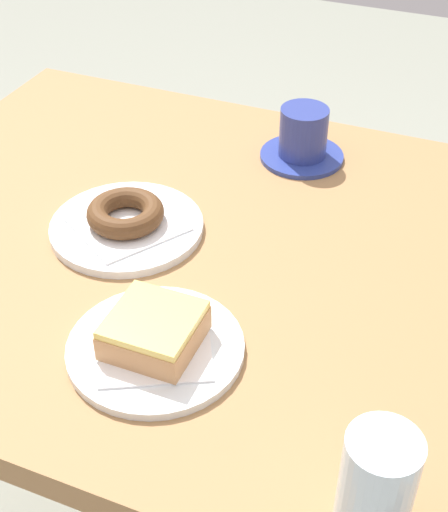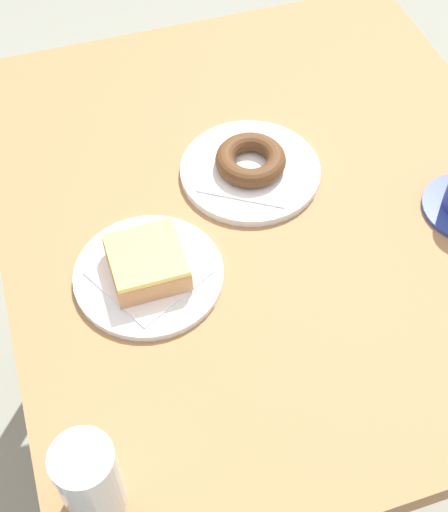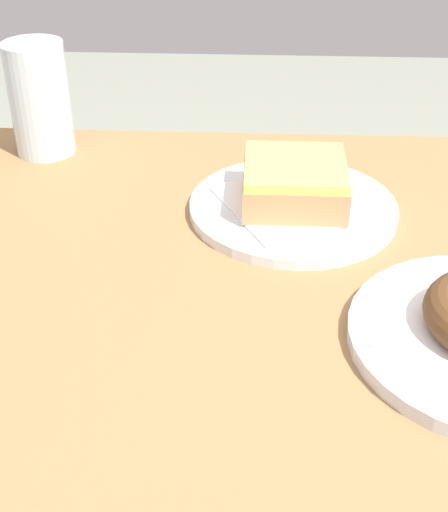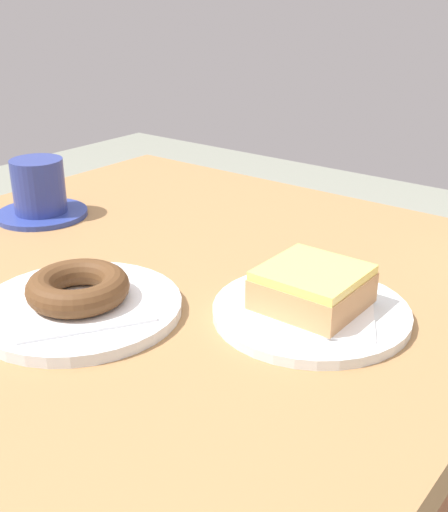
% 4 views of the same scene
% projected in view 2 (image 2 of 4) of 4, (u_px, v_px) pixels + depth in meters
% --- Properties ---
extents(ground_plane, '(6.00, 6.00, 0.00)m').
position_uv_depth(ground_plane, '(256.00, 419.00, 1.64)').
color(ground_plane, gray).
extents(table, '(0.91, 0.79, 0.74)m').
position_uv_depth(table, '(270.00, 245.00, 1.13)').
color(table, '#9D7246').
rests_on(table, ground_plane).
extents(plate_glazed_square, '(0.20, 0.20, 0.01)m').
position_uv_depth(plate_glazed_square, '(149.00, 275.00, 0.96)').
color(plate_glazed_square, white).
rests_on(plate_glazed_square, table).
extents(napkin_glazed_square, '(0.17, 0.17, 0.00)m').
position_uv_depth(napkin_glazed_square, '(148.00, 272.00, 0.96)').
color(napkin_glazed_square, white).
rests_on(napkin_glazed_square, plate_glazed_square).
extents(donut_glazed_square, '(0.10, 0.10, 0.04)m').
position_uv_depth(donut_glazed_square, '(147.00, 262.00, 0.94)').
color(donut_glazed_square, tan).
rests_on(donut_glazed_square, napkin_glazed_square).
extents(plate_chocolate_ring, '(0.21, 0.21, 0.01)m').
position_uv_depth(plate_chocolate_ring, '(250.00, 171.00, 1.08)').
color(plate_chocolate_ring, white).
rests_on(plate_chocolate_ring, table).
extents(napkin_chocolate_ring, '(0.18, 0.18, 0.00)m').
position_uv_depth(napkin_chocolate_ring, '(250.00, 167.00, 1.07)').
color(napkin_chocolate_ring, white).
rests_on(napkin_chocolate_ring, plate_chocolate_ring).
extents(donut_chocolate_ring, '(0.10, 0.10, 0.03)m').
position_uv_depth(donut_chocolate_ring, '(251.00, 160.00, 1.06)').
color(donut_chocolate_ring, '#55351C').
rests_on(donut_chocolate_ring, napkin_chocolate_ring).
extents(water_glass, '(0.07, 0.07, 0.12)m').
position_uv_depth(water_glass, '(90.00, 481.00, 0.74)').
color(water_glass, silver).
rests_on(water_glass, table).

